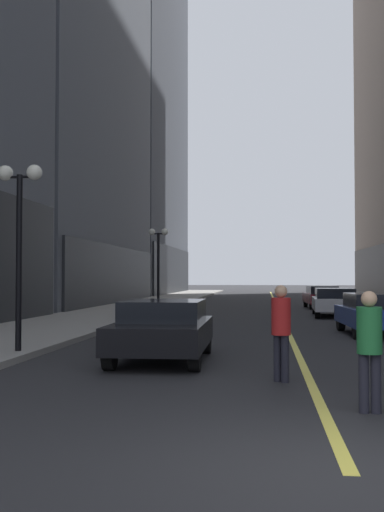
{
  "coord_description": "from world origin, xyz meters",
  "views": [
    {
      "loc": [
        -0.8,
        -5.93,
        1.84
      ],
      "look_at": [
        -4.9,
        29.46,
        3.04
      ],
      "focal_mm": 43.57,
      "sensor_mm": 36.0,
      "label": 1
    }
  ],
  "objects_px": {
    "car_black": "(163,328)",
    "car_maroon": "(322,296)",
    "car_blue": "(376,312)",
    "pedestrian_in_red_jacket": "(281,325)",
    "car_silver": "(334,301)",
    "street_lamp_left_far": "(158,250)",
    "pedestrian_in_green_parka": "(369,342)",
    "street_lamp_left_near": "(19,216)"
  },
  "relations": [
    {
      "from": "car_black",
      "to": "car_maroon",
      "type": "height_order",
      "value": "same"
    },
    {
      "from": "car_blue",
      "to": "pedestrian_in_red_jacket",
      "type": "distance_m",
      "value": 9.71
    },
    {
      "from": "car_silver",
      "to": "street_lamp_left_far",
      "type": "xyz_separation_m",
      "value": [
        -8.86,
        3.17,
        2.54
      ]
    },
    {
      "from": "car_blue",
      "to": "car_maroon",
      "type": "distance_m",
      "value": 16.76
    },
    {
      "from": "car_blue",
      "to": "car_maroon",
      "type": "height_order",
      "value": "same"
    },
    {
      "from": "pedestrian_in_red_jacket",
      "to": "pedestrian_in_green_parka",
      "type": "distance_m",
      "value": 2.62
    },
    {
      "from": "car_silver",
      "to": "car_blue",
      "type": "bearing_deg",
      "value": -88.45
    },
    {
      "from": "street_lamp_left_near",
      "to": "car_silver",
      "type": "bearing_deg",
      "value": 60.7
    },
    {
      "from": "car_black",
      "to": "car_silver",
      "type": "xyz_separation_m",
      "value": [
        5.46,
        15.98,
        0.0
      ]
    },
    {
      "from": "car_silver",
      "to": "street_lamp_left_far",
      "type": "bearing_deg",
      "value": 160.29
    },
    {
      "from": "car_silver",
      "to": "street_lamp_left_near",
      "type": "relative_size",
      "value": 1.07
    },
    {
      "from": "car_silver",
      "to": "pedestrian_in_red_jacket",
      "type": "height_order",
      "value": "pedestrian_in_red_jacket"
    },
    {
      "from": "pedestrian_in_red_jacket",
      "to": "street_lamp_left_far",
      "type": "xyz_separation_m",
      "value": [
        -5.9,
        21.62,
        2.27
      ]
    },
    {
      "from": "pedestrian_in_red_jacket",
      "to": "street_lamp_left_far",
      "type": "relative_size",
      "value": 0.38
    },
    {
      "from": "pedestrian_in_green_parka",
      "to": "car_silver",
      "type": "bearing_deg",
      "value": 84.95
    },
    {
      "from": "pedestrian_in_red_jacket",
      "to": "pedestrian_in_green_parka",
      "type": "bearing_deg",
      "value": -64.66
    },
    {
      "from": "car_silver",
      "to": "car_maroon",
      "type": "xyz_separation_m",
      "value": [
        0.09,
        7.47,
        -0.0
      ]
    },
    {
      "from": "street_lamp_left_near",
      "to": "street_lamp_left_far",
      "type": "bearing_deg",
      "value": 90.0
    },
    {
      "from": "car_maroon",
      "to": "street_lamp_left_near",
      "type": "distance_m",
      "value": 25.04
    },
    {
      "from": "pedestrian_in_red_jacket",
      "to": "car_silver",
      "type": "bearing_deg",
      "value": 80.88
    },
    {
      "from": "car_blue",
      "to": "street_lamp_left_far",
      "type": "xyz_separation_m",
      "value": [
        -9.11,
        12.47,
        2.54
      ]
    },
    {
      "from": "car_black",
      "to": "car_blue",
      "type": "bearing_deg",
      "value": 49.48
    },
    {
      "from": "car_silver",
      "to": "pedestrian_in_red_jacket",
      "type": "distance_m",
      "value": 18.69
    },
    {
      "from": "pedestrian_in_green_parka",
      "to": "street_lamp_left_near",
      "type": "xyz_separation_m",
      "value": [
        -7.02,
        5.04,
        2.3
      ]
    },
    {
      "from": "car_black",
      "to": "street_lamp_left_near",
      "type": "relative_size",
      "value": 0.93
    },
    {
      "from": "street_lamp_left_far",
      "to": "car_maroon",
      "type": "bearing_deg",
      "value": 25.64
    },
    {
      "from": "street_lamp_left_far",
      "to": "car_silver",
      "type": "bearing_deg",
      "value": -19.71
    },
    {
      "from": "car_blue",
      "to": "street_lamp_left_far",
      "type": "relative_size",
      "value": 0.96
    },
    {
      "from": "car_maroon",
      "to": "pedestrian_in_red_jacket",
      "type": "distance_m",
      "value": 26.1
    },
    {
      "from": "pedestrian_in_red_jacket",
      "to": "street_lamp_left_near",
      "type": "xyz_separation_m",
      "value": [
        -5.9,
        2.67,
        2.27
      ]
    },
    {
      "from": "car_silver",
      "to": "car_maroon",
      "type": "height_order",
      "value": "same"
    },
    {
      "from": "car_blue",
      "to": "pedestrian_in_red_jacket",
      "type": "xyz_separation_m",
      "value": [
        -3.21,
        -9.16,
        0.27
      ]
    },
    {
      "from": "pedestrian_in_red_jacket",
      "to": "street_lamp_left_far",
      "type": "bearing_deg",
      "value": 105.25
    },
    {
      "from": "car_black",
      "to": "car_blue",
      "type": "height_order",
      "value": "same"
    },
    {
      "from": "car_black",
      "to": "street_lamp_left_far",
      "type": "distance_m",
      "value": 19.62
    },
    {
      "from": "car_maroon",
      "to": "pedestrian_in_green_parka",
      "type": "xyz_separation_m",
      "value": [
        -1.93,
        -28.29,
        0.24
      ]
    },
    {
      "from": "car_blue",
      "to": "car_maroon",
      "type": "relative_size",
      "value": 0.89
    },
    {
      "from": "car_blue",
      "to": "pedestrian_in_green_parka",
      "type": "bearing_deg",
      "value": -100.27
    },
    {
      "from": "car_silver",
      "to": "car_maroon",
      "type": "bearing_deg",
      "value": 89.3
    },
    {
      "from": "car_blue",
      "to": "car_maroon",
      "type": "bearing_deg",
      "value": 90.55
    },
    {
      "from": "car_silver",
      "to": "street_lamp_left_far",
      "type": "distance_m",
      "value": 9.74
    },
    {
      "from": "car_black",
      "to": "pedestrian_in_red_jacket",
      "type": "bearing_deg",
      "value": -44.63
    }
  ]
}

